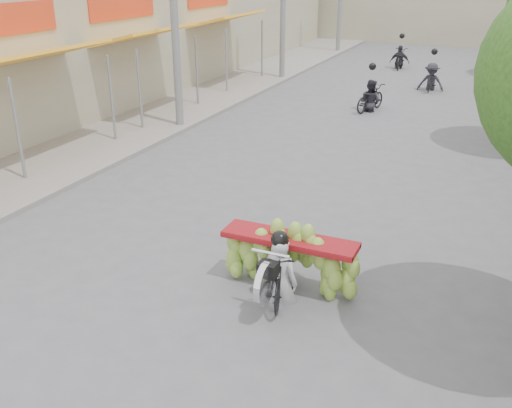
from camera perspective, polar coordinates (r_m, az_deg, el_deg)
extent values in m
cube|color=gray|center=(22.08, -7.16, 10.09)|extent=(4.00, 60.00, 0.12)
cube|color=tan|center=(23.82, -19.74, 17.10)|extent=(8.00, 40.00, 6.00)
cube|color=#FFAC2A|center=(16.18, -21.06, 13.71)|extent=(1.77, 4.00, 0.53)
cylinder|color=slate|center=(14.66, -22.72, 6.66)|extent=(0.08, 0.08, 2.55)
cylinder|color=slate|center=(17.24, -14.22, 10.01)|extent=(0.08, 0.08, 2.55)
cube|color=red|center=(16.71, -23.76, 16.54)|extent=(0.10, 3.50, 0.80)
cube|color=#FFAC2A|center=(20.03, -10.88, 16.35)|extent=(1.77, 4.00, 0.53)
cylinder|color=slate|center=(18.34, -11.55, 11.01)|extent=(0.08, 0.08, 2.55)
cylinder|color=slate|center=(21.32, -5.94, 13.01)|extent=(0.08, 0.08, 2.55)
cube|color=red|center=(20.46, -13.22, 18.70)|extent=(0.10, 3.50, 0.80)
cube|color=#FFAC2A|center=(25.18, -2.88, 18.04)|extent=(1.77, 4.00, 0.53)
cylinder|color=slate|center=(23.41, -2.98, 14.01)|extent=(0.08, 0.08, 2.55)
cylinder|color=slate|center=(26.63, 0.61, 15.15)|extent=(0.08, 0.08, 2.55)
imported|color=black|center=(9.08, 2.52, -6.83)|extent=(0.84, 1.64, 0.93)
cylinder|color=silver|center=(8.48, 0.92, -7.93)|extent=(0.10, 0.66, 0.66)
cube|color=black|center=(8.47, 1.19, -6.57)|extent=(0.28, 0.22, 0.22)
cylinder|color=silver|center=(8.44, 1.47, -4.96)|extent=(0.60, 0.05, 0.05)
cube|color=maroon|center=(9.17, 3.37, -3.57)|extent=(2.21, 0.55, 0.10)
imported|color=silver|center=(8.73, 2.48, -3.31)|extent=(0.58, 0.43, 1.62)
sphere|color=black|center=(8.39, 2.49, 1.37)|extent=(0.28, 0.28, 0.28)
imported|color=black|center=(21.12, 11.33, 10.35)|extent=(1.05, 1.76, 0.93)
imported|color=#27262D|center=(20.99, 11.47, 12.10)|extent=(0.89, 0.68, 1.65)
sphere|color=black|center=(20.91, 11.57, 13.33)|extent=(0.26, 0.26, 0.26)
imported|color=black|center=(25.22, 17.13, 11.99)|extent=(0.56, 1.82, 1.06)
imported|color=#27262D|center=(25.12, 17.29, 13.31)|extent=(1.07, 0.58, 1.65)
sphere|color=black|center=(25.05, 17.42, 14.33)|extent=(0.26, 0.26, 0.26)
imported|color=black|center=(30.18, 14.18, 13.88)|extent=(0.75, 1.71, 0.94)
imported|color=#27262D|center=(30.09, 14.31, 15.11)|extent=(1.01, 0.62, 1.65)
sphere|color=black|center=(30.03, 14.39, 15.97)|extent=(0.26, 0.26, 0.26)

